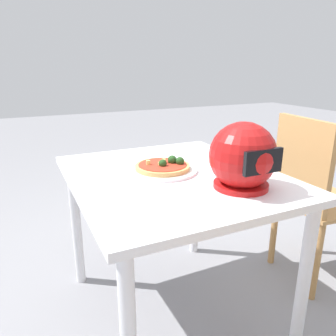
% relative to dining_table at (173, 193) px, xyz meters
% --- Properties ---
extents(ground_plane, '(14.00, 14.00, 0.00)m').
position_rel_dining_table_xyz_m(ground_plane, '(0.00, 0.00, -0.61)').
color(ground_plane, gray).
extents(dining_table, '(0.84, 0.97, 0.70)m').
position_rel_dining_table_xyz_m(dining_table, '(0.00, 0.00, 0.00)').
color(dining_table, white).
rests_on(dining_table, ground).
extents(pizza_plate, '(0.30, 0.30, 0.01)m').
position_rel_dining_table_xyz_m(pizza_plate, '(0.03, -0.05, 0.10)').
color(pizza_plate, white).
rests_on(pizza_plate, dining_table).
extents(pizza, '(0.24, 0.24, 0.05)m').
position_rel_dining_table_xyz_m(pizza, '(0.03, -0.04, 0.12)').
color(pizza, tan).
rests_on(pizza, pizza_plate).
extents(motorcycle_helmet, '(0.25, 0.25, 0.25)m').
position_rel_dining_table_xyz_m(motorcycle_helmet, '(-0.15, 0.26, 0.21)').
color(motorcycle_helmet, '#B21414').
rests_on(motorcycle_helmet, dining_table).
extents(chair_side, '(0.44, 0.44, 0.90)m').
position_rel_dining_table_xyz_m(chair_side, '(-0.78, 0.06, -0.11)').
color(chair_side, '#B7844C').
rests_on(chair_side, ground).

